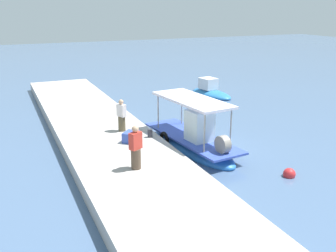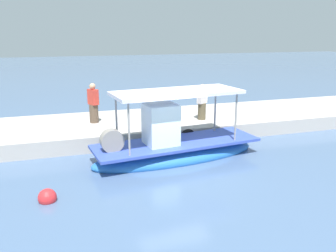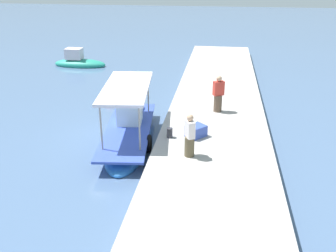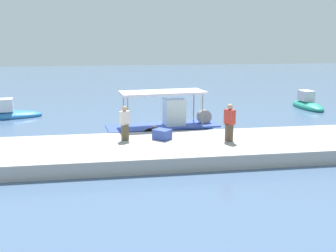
{
  "view_description": "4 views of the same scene",
  "coord_description": "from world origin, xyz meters",
  "px_view_note": "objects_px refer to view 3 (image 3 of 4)",
  "views": [
    {
      "loc": [
        15.42,
        -8.9,
        6.79
      ],
      "look_at": [
        -0.75,
        -1.77,
        1.24
      ],
      "focal_mm": 41.34,
      "sensor_mm": 36.0,
      "label": 1
    },
    {
      "loc": [
        3.51,
        11.04,
        4.55
      ],
      "look_at": [
        -0.78,
        -2.49,
        0.72
      ],
      "focal_mm": 37.35,
      "sensor_mm": 36.0,
      "label": 2
    },
    {
      "loc": [
        -15.02,
        -4.48,
        7.1
      ],
      "look_at": [
        -0.75,
        -2.39,
        0.93
      ],
      "focal_mm": 40.07,
      "sensor_mm": 36.0,
      "label": 3
    },
    {
      "loc": [
        -3.31,
        -20.5,
        5.25
      ],
      "look_at": [
        -0.57,
        -2.81,
        1.09
      ],
      "focal_mm": 39.5,
      "sensor_mm": 36.0,
      "label": 4
    }
  ],
  "objects_px": {
    "fisherman_near_bollard": "(218,95)",
    "mooring_bollard": "(170,133)",
    "main_fishing_boat": "(129,131)",
    "marker_buoy": "(110,102)",
    "moored_boat_near": "(79,62)",
    "fisherman_by_crate": "(190,137)",
    "cargo_crate": "(196,131)"
  },
  "relations": [
    {
      "from": "fisherman_by_crate",
      "to": "moored_boat_near",
      "type": "height_order",
      "value": "fisherman_by_crate"
    },
    {
      "from": "cargo_crate",
      "to": "marker_buoy",
      "type": "xyz_separation_m",
      "value": [
        5.01,
        5.18,
        -0.77
      ]
    },
    {
      "from": "main_fishing_boat",
      "to": "cargo_crate",
      "type": "height_order",
      "value": "main_fishing_boat"
    },
    {
      "from": "mooring_bollard",
      "to": "marker_buoy",
      "type": "relative_size",
      "value": 0.78
    },
    {
      "from": "cargo_crate",
      "to": "moored_boat_near",
      "type": "distance_m",
      "value": 16.43
    },
    {
      "from": "marker_buoy",
      "to": "fisherman_by_crate",
      "type": "bearing_deg",
      "value": -143.13
    },
    {
      "from": "fisherman_by_crate",
      "to": "cargo_crate",
      "type": "distance_m",
      "value": 1.83
    },
    {
      "from": "mooring_bollard",
      "to": "moored_boat_near",
      "type": "height_order",
      "value": "moored_boat_near"
    },
    {
      "from": "fisherman_by_crate",
      "to": "mooring_bollard",
      "type": "height_order",
      "value": "fisherman_by_crate"
    },
    {
      "from": "mooring_bollard",
      "to": "fisherman_near_bollard",
      "type": "bearing_deg",
      "value": -29.47
    },
    {
      "from": "cargo_crate",
      "to": "marker_buoy",
      "type": "relative_size",
      "value": 1.48
    },
    {
      "from": "marker_buoy",
      "to": "moored_boat_near",
      "type": "relative_size",
      "value": 0.13
    },
    {
      "from": "fisherman_near_bollard",
      "to": "cargo_crate",
      "type": "xyz_separation_m",
      "value": [
        -3.05,
        0.81,
        -0.56
      ]
    },
    {
      "from": "fisherman_by_crate",
      "to": "moored_boat_near",
      "type": "distance_m",
      "value": 17.82
    },
    {
      "from": "mooring_bollard",
      "to": "marker_buoy",
      "type": "xyz_separation_m",
      "value": [
        5.26,
        4.13,
        -0.73
      ]
    },
    {
      "from": "fisherman_by_crate",
      "to": "mooring_bollard",
      "type": "distance_m",
      "value": 1.86
    },
    {
      "from": "main_fishing_boat",
      "to": "moored_boat_near",
      "type": "bearing_deg",
      "value": 29.28
    },
    {
      "from": "main_fishing_boat",
      "to": "fisherman_by_crate",
      "type": "height_order",
      "value": "main_fishing_boat"
    },
    {
      "from": "cargo_crate",
      "to": "main_fishing_boat",
      "type": "bearing_deg",
      "value": 79.39
    },
    {
      "from": "main_fishing_boat",
      "to": "fisherman_near_bollard",
      "type": "distance_m",
      "value": 4.64
    },
    {
      "from": "cargo_crate",
      "to": "moored_boat_near",
      "type": "xyz_separation_m",
      "value": [
        13.04,
        9.97,
        -0.6
      ]
    },
    {
      "from": "fisherman_by_crate",
      "to": "cargo_crate",
      "type": "xyz_separation_m",
      "value": [
        1.75,
        -0.1,
        -0.51
      ]
    },
    {
      "from": "mooring_bollard",
      "to": "moored_boat_near",
      "type": "xyz_separation_m",
      "value": [
        13.29,
        8.92,
        -0.57
      ]
    },
    {
      "from": "fisherman_near_bollard",
      "to": "mooring_bollard",
      "type": "height_order",
      "value": "fisherman_near_bollard"
    },
    {
      "from": "fisherman_near_bollard",
      "to": "mooring_bollard",
      "type": "bearing_deg",
      "value": 150.53
    },
    {
      "from": "main_fishing_boat",
      "to": "mooring_bollard",
      "type": "height_order",
      "value": "main_fishing_boat"
    },
    {
      "from": "fisherman_near_bollard",
      "to": "marker_buoy",
      "type": "distance_m",
      "value": 6.44
    },
    {
      "from": "fisherman_by_crate",
      "to": "cargo_crate",
      "type": "height_order",
      "value": "fisherman_by_crate"
    },
    {
      "from": "marker_buoy",
      "to": "moored_boat_near",
      "type": "distance_m",
      "value": 9.35
    },
    {
      "from": "main_fishing_boat",
      "to": "moored_boat_near",
      "type": "xyz_separation_m",
      "value": [
        12.49,
        7.0,
        -0.18
      ]
    },
    {
      "from": "moored_boat_near",
      "to": "main_fishing_boat",
      "type": "bearing_deg",
      "value": -150.72
    },
    {
      "from": "moored_boat_near",
      "to": "marker_buoy",
      "type": "bearing_deg",
      "value": -149.17
    }
  ]
}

